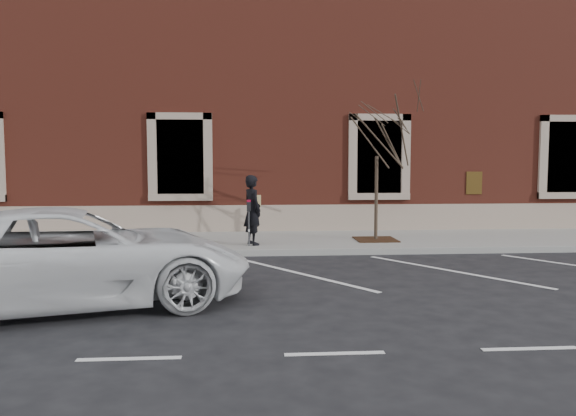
{
  "coord_description": "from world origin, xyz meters",
  "views": [
    {
      "loc": [
        -1.03,
        -13.43,
        2.29
      ],
      "look_at": [
        0.0,
        0.6,
        1.1
      ],
      "focal_mm": 35.0,
      "sensor_mm": 36.0,
      "label": 1
    }
  ],
  "objects": [
    {
      "name": "white_truck",
      "position": [
        -3.8,
        -4.48,
        0.78
      ],
      "size": [
        6.11,
        4.04,
        1.56
      ],
      "primitive_type": "imported",
      "rotation": [
        0.0,
        0.0,
        1.85
      ],
      "color": "silver",
      "rests_on": "ground"
    },
    {
      "name": "curb_near",
      "position": [
        0.0,
        -0.05,
        0.07
      ],
      "size": [
        40.0,
        0.12,
        0.15
      ],
      "primitive_type": "cube",
      "color": "#9E9E99",
      "rests_on": "ground"
    },
    {
      "name": "parking_meter",
      "position": [
        -0.99,
        0.58,
        0.96
      ],
      "size": [
        0.11,
        0.08,
        1.16
      ],
      "rotation": [
        0.0,
        0.0,
        0.28
      ],
      "color": "#595B60",
      "rests_on": "sidewalk_near"
    },
    {
      "name": "tree_grate",
      "position": [
        2.44,
        1.4,
        0.16
      ],
      "size": [
        1.09,
        1.09,
        0.03
      ],
      "primitive_type": "cube",
      "color": "#371D11",
      "rests_on": "sidewalk_near"
    },
    {
      "name": "man",
      "position": [
        -0.89,
        0.8,
        1.04
      ],
      "size": [
        0.66,
        0.77,
        1.77
      ],
      "primitive_type": "imported",
      "rotation": [
        0.0,
        0.0,
        2.01
      ],
      "color": "black",
      "rests_on": "sidewalk_near"
    },
    {
      "name": "building_civic",
      "position": [
        0.0,
        7.74,
        4.0
      ],
      "size": [
        40.0,
        8.62,
        8.0
      ],
      "color": "maroon",
      "rests_on": "ground"
    },
    {
      "name": "sapling",
      "position": [
        2.44,
        1.4,
        3.03
      ],
      "size": [
        2.47,
        2.47,
        4.11
      ],
      "color": "#423228",
      "rests_on": "sidewalk_near"
    },
    {
      "name": "parking_stripes",
      "position": [
        0.0,
        -2.2,
        0.0
      ],
      "size": [
        28.0,
        4.4,
        0.01
      ],
      "primitive_type": null,
      "color": "silver",
      "rests_on": "ground"
    },
    {
      "name": "sidewalk_near",
      "position": [
        0.0,
        1.75,
        0.07
      ],
      "size": [
        40.0,
        3.5,
        0.15
      ],
      "primitive_type": "cube",
      "color": "gray",
      "rests_on": "ground"
    },
    {
      "name": "ground",
      "position": [
        0.0,
        0.0,
        0.0
      ],
      "size": [
        120.0,
        120.0,
        0.0
      ],
      "primitive_type": "plane",
      "color": "#28282B",
      "rests_on": "ground"
    }
  ]
}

